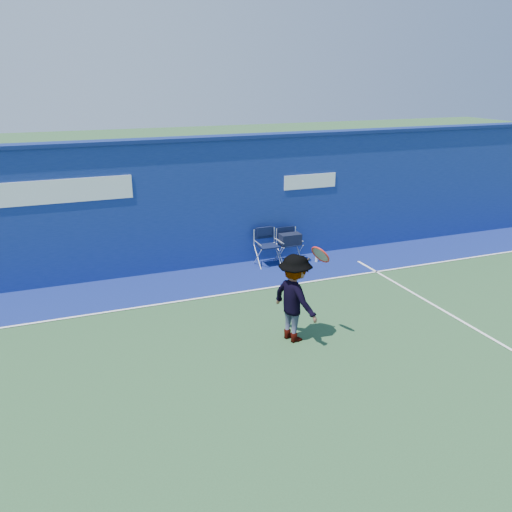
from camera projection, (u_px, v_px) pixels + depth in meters
name	position (u px, v px, depth m)	size (l,w,h in m)	color
ground	(244.00, 377.00, 8.34)	(80.00, 80.00, 0.00)	#294D2B
stadium_wall	(165.00, 206.00, 12.43)	(24.00, 0.50, 3.08)	navy
out_of_bounds_strip	(180.00, 285.00, 11.96)	(24.00, 1.80, 0.01)	navy
court_lines	(231.00, 358.00, 8.87)	(24.00, 12.00, 0.01)	white
directors_chair_left	(267.00, 253.00, 13.12)	(0.53, 0.49, 0.90)	silver
directors_chair_right	(289.00, 249.00, 13.28)	(0.51, 0.46, 0.85)	silver
water_bottle	(317.00, 258.00, 13.38)	(0.07, 0.07, 0.22)	silver
tennis_player	(295.00, 298.00, 9.29)	(0.99, 1.13, 1.72)	#EA4738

